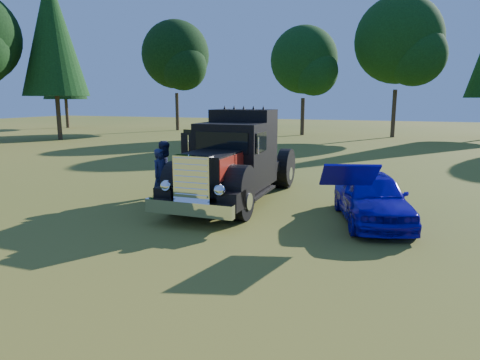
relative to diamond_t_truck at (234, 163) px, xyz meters
name	(u,v)px	position (x,y,z in m)	size (l,w,h in m)	color
ground	(215,224)	(0.48, -2.69, -1.28)	(120.00, 120.00, 0.00)	#465C1B
treeline	(353,45)	(1.04, 24.34, 6.41)	(72.10, 24.04, 13.84)	#2D2116
diamond_t_truck	(234,163)	(0.00, 0.00, 0.00)	(3.32, 7.16, 3.00)	black
hotrod_coupe	(372,197)	(4.42, -0.96, -0.57)	(2.74, 4.47, 1.89)	#063597
spectator_near	(161,176)	(-2.17, -1.04, -0.39)	(0.65, 0.43, 1.78)	#1C1F43
spectator_far	(166,169)	(-2.43, -0.24, -0.30)	(0.95, 0.74, 1.95)	#1B223F
distant_teal_car	(216,129)	(-10.56, 22.74, -0.66)	(1.31, 3.75, 1.24)	#082C35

